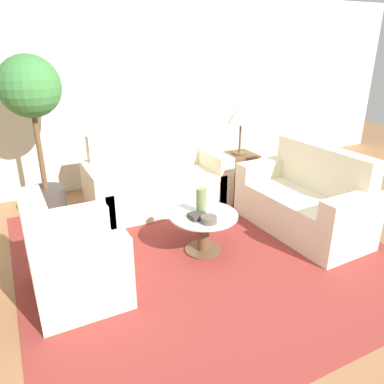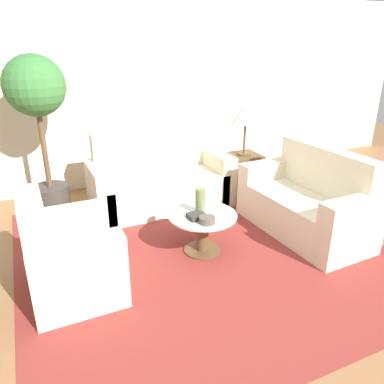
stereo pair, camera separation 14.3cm
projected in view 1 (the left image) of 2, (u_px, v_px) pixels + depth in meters
ground_plane at (229, 286)px, 3.25m from camera, size 14.00×14.00×0.00m
wall_back at (120, 93)px, 5.16m from camera, size 10.00×0.06×2.60m
rug at (203, 250)px, 3.79m from camera, size 3.49×3.39×0.01m
sofa_main at (156, 183)px, 4.74m from camera, size 1.74×0.76×0.94m
armchair at (70, 264)px, 3.02m from camera, size 0.71×0.83×0.90m
loveseat at (306, 203)px, 4.14m from camera, size 0.79×1.51×0.92m
coffee_table at (203, 227)px, 3.69m from camera, size 0.67×0.67×0.41m
side_table at (238, 173)px, 5.21m from camera, size 0.43×0.43×0.54m
table_lamp at (241, 114)px, 4.90m from camera, size 0.37×0.37×0.70m
potted_plant at (33, 109)px, 4.09m from camera, size 0.67×0.67×1.86m
vase at (201, 201)px, 3.62m from camera, size 0.10×0.10×0.26m
bowl at (209, 220)px, 3.46m from camera, size 0.15×0.15×0.06m
book_stack at (198, 216)px, 3.55m from camera, size 0.17×0.15×0.05m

